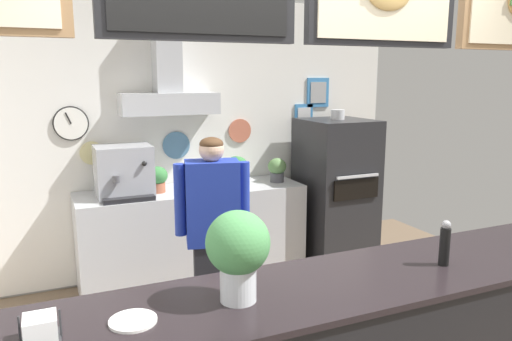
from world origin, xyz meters
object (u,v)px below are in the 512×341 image
at_px(shop_worker, 213,238).
at_px(espresso_machine, 124,172).
at_px(potted_basil, 237,168).
at_px(potted_rosemary, 277,169).
at_px(basil_vase, 238,251).
at_px(pepper_grinder, 445,243).
at_px(napkin_holder, 41,330).
at_px(pizza_oven, 335,193).
at_px(potted_oregano, 158,178).
at_px(condiment_plate, 133,321).

relative_size(shop_worker, espresso_machine, 3.27).
bearing_deg(potted_basil, shop_worker, -118.55).
xyz_separation_m(potted_rosemary, basil_vase, (-1.42, -2.52, 0.20)).
relative_size(shop_worker, basil_vase, 3.97).
bearing_deg(espresso_machine, pepper_grinder, -65.36).
height_order(shop_worker, espresso_machine, shop_worker).
bearing_deg(espresso_machine, napkin_holder, -105.30).
bearing_deg(shop_worker, pizza_oven, -134.23).
height_order(pizza_oven, potted_oregano, pizza_oven).
height_order(pizza_oven, basil_vase, pizza_oven).
bearing_deg(shop_worker, espresso_machine, -56.42).
xyz_separation_m(shop_worker, napkin_holder, (-1.12, -1.38, 0.24)).
xyz_separation_m(potted_oregano, condiment_plate, (-0.67, -2.56, -0.02)).
bearing_deg(potted_basil, napkin_holder, -124.51).
bearing_deg(shop_worker, pepper_grinder, 132.08).
relative_size(potted_basil, condiment_plate, 1.50).
bearing_deg(napkin_holder, potted_rosemary, 49.15).
xyz_separation_m(espresso_machine, condiment_plate, (-0.37, -2.54, -0.11)).
bearing_deg(basil_vase, potted_rosemary, 60.62).
bearing_deg(potted_basil, potted_rosemary, -6.42).
bearing_deg(shop_worker, potted_basil, -104.83).
distance_m(pizza_oven, potted_basil, 1.11).
distance_m(shop_worker, espresso_machine, 1.28).
distance_m(basil_vase, pepper_grinder, 1.11).
bearing_deg(potted_rosemary, espresso_machine, 179.57).
bearing_deg(napkin_holder, potted_oregano, 68.79).
bearing_deg(potted_oregano, potted_basil, 0.96).
bearing_deg(condiment_plate, basil_vase, 1.54).
relative_size(potted_oregano, napkin_holder, 1.68).
height_order(potted_oregano, condiment_plate, potted_oregano).
bearing_deg(shop_worker, condiment_plate, 73.71).
distance_m(shop_worker, basil_vase, 1.46).
relative_size(potted_oregano, basil_vase, 0.61).
xyz_separation_m(espresso_machine, napkin_holder, (-0.70, -2.55, -0.07)).
distance_m(pizza_oven, shop_worker, 2.02).
height_order(potted_basil, condiment_plate, potted_basil).
xyz_separation_m(pizza_oven, basil_vase, (-2.05, -2.43, 0.49)).
distance_m(pepper_grinder, condiment_plate, 1.55).
xyz_separation_m(pizza_oven, potted_rosemary, (-0.64, 0.09, 0.29)).
height_order(potted_rosemary, condiment_plate, potted_rosemary).
bearing_deg(potted_rosemary, napkin_holder, -130.85).
relative_size(pizza_oven, potted_rosemary, 6.80).
xyz_separation_m(napkin_holder, basil_vase, (0.77, 0.02, 0.18)).
bearing_deg(basil_vase, pizza_oven, 49.77).
distance_m(potted_oregano, basil_vase, 2.57).
bearing_deg(basil_vase, potted_oregano, 85.04).
bearing_deg(pizza_oven, shop_worker, -147.95).
height_order(pepper_grinder, condiment_plate, pepper_grinder).
bearing_deg(potted_rosemary, condiment_plate, -126.40).
bearing_deg(potted_rosemary, shop_worker, -132.79).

